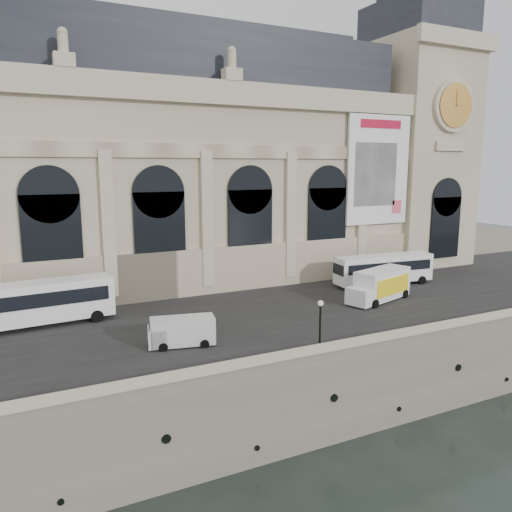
{
  "coord_description": "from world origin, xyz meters",
  "views": [
    {
      "loc": [
        -17.2,
        -26.68,
        19.52
      ],
      "look_at": [
        6.77,
        22.0,
        9.69
      ],
      "focal_mm": 35.0,
      "sensor_mm": 36.0,
      "label": 1
    }
  ],
  "objects_px": {
    "box_truck": "(380,285)",
    "bus_left": "(33,303)",
    "bus_right": "(384,268)",
    "van_c": "(179,332)",
    "lamp_right": "(320,328)"
  },
  "relations": [
    {
      "from": "box_truck",
      "to": "bus_left",
      "type": "bearing_deg",
      "value": 168.86
    },
    {
      "from": "bus_right",
      "to": "lamp_right",
      "type": "xyz_separation_m",
      "value": [
        -18.51,
        -14.91,
        0.08
      ]
    },
    {
      "from": "box_truck",
      "to": "lamp_right",
      "type": "xyz_separation_m",
      "value": [
        -13.63,
        -9.77,
        0.43
      ]
    },
    {
      "from": "bus_right",
      "to": "lamp_right",
      "type": "distance_m",
      "value": 23.77
    },
    {
      "from": "bus_left",
      "to": "bus_right",
      "type": "distance_m",
      "value": 36.74
    },
    {
      "from": "bus_left",
      "to": "lamp_right",
      "type": "distance_m",
      "value": 24.26
    },
    {
      "from": "bus_right",
      "to": "van_c",
      "type": "distance_m",
      "value": 28.45
    },
    {
      "from": "bus_left",
      "to": "box_truck",
      "type": "bearing_deg",
      "value": -11.14
    },
    {
      "from": "van_c",
      "to": "bus_right",
      "type": "bearing_deg",
      "value": 17.67
    },
    {
      "from": "bus_left",
      "to": "van_c",
      "type": "bearing_deg",
      "value": -45.39
    },
    {
      "from": "bus_right",
      "to": "box_truck",
      "type": "relative_size",
      "value": 1.45
    },
    {
      "from": "van_c",
      "to": "box_truck",
      "type": "height_order",
      "value": "box_truck"
    },
    {
      "from": "bus_right",
      "to": "box_truck",
      "type": "distance_m",
      "value": 7.1
    },
    {
      "from": "bus_right",
      "to": "van_c",
      "type": "relative_size",
      "value": 2.28
    },
    {
      "from": "bus_left",
      "to": "bus_right",
      "type": "xyz_separation_m",
      "value": [
        36.72,
        -1.13,
        -0.21
      ]
    }
  ]
}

